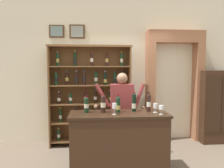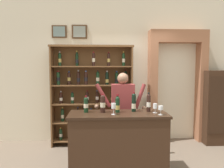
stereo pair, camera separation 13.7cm
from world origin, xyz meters
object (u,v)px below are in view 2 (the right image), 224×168
shopkeeper (123,106)px  wine_glass_center (155,107)px  tasting_counter (118,143)px  tasting_bottle_prosecco (103,103)px  wine_shelf (92,92)px  wine_glass_spare (161,108)px  side_cabinet (220,107)px  wine_glass_right (114,107)px  tasting_bottle_riserva (118,104)px  tasting_bottle_bianco (134,102)px  tasting_bottle_rosso (149,102)px  tasting_bottle_brunello (86,104)px

shopkeeper → wine_glass_center: bearing=-54.1°
tasting_counter → tasting_bottle_prosecco: bearing=164.3°
tasting_counter → wine_shelf: bearing=108.8°
shopkeeper → wine_glass_spare: 0.94m
side_cabinet → wine_glass_right: side_cabinet is taller
side_cabinet → tasting_bottle_riserva: (-2.39, -1.24, 0.30)m
tasting_bottle_riserva → shopkeeper: bearing=76.4°
wine_shelf → wine_glass_center: wine_shelf is taller
tasting_bottle_bianco → tasting_bottle_rosso: bearing=-4.2°
tasting_counter → tasting_bottle_rosso: (0.51, 0.10, 0.64)m
wine_glass_right → tasting_bottle_brunello: bearing=157.3°
wine_shelf → tasting_counter: size_ratio=1.39×
tasting_bottle_rosso → wine_glass_spare: size_ratio=2.27×
tasting_bottle_prosecco → tasting_bottle_bianco: tasting_bottle_bianco is taller
tasting_bottle_prosecco → wine_glass_center: 0.84m
wine_glass_center → tasting_bottle_rosso: bearing=129.2°
tasting_bottle_brunello → tasting_bottle_rosso: size_ratio=0.86×
tasting_bottle_riserva → tasting_bottle_bianco: 0.28m
tasting_bottle_brunello → tasting_bottle_riserva: tasting_bottle_riserva is taller
tasting_bottle_bianco → tasting_bottle_rosso: size_ratio=1.03×
wine_glass_spare → side_cabinet: bearing=39.8°
tasting_bottle_bianco → tasting_counter: bearing=-156.3°
tasting_bottle_riserva → wine_glass_center: bearing=-5.8°
wine_glass_right → wine_glass_center: size_ratio=1.18×
wine_glass_center → wine_shelf: bearing=127.6°
shopkeeper → side_cabinet: bearing=16.5°
wine_shelf → wine_glass_spare: size_ratio=15.52×
tasting_counter → wine_glass_right: size_ratio=8.81×
tasting_bottle_prosecco → wine_glass_spare: (0.89, -0.22, -0.05)m
shopkeeper → tasting_bottle_riserva: bearing=-103.6°
side_cabinet → shopkeeper: bearing=-163.5°
tasting_bottle_prosecco → wine_shelf: bearing=99.7°
shopkeeper → wine_glass_right: 0.77m
wine_glass_right → wine_glass_spare: (0.72, -0.06, -0.03)m
tasting_bottle_brunello → tasting_bottle_prosecco: bearing=-2.7°
wine_shelf → wine_glass_spare: (1.11, -1.53, -0.07)m
side_cabinet → tasting_bottle_prosecco: side_cabinet is taller
wine_shelf → wine_glass_spare: 1.89m
tasting_bottle_brunello → wine_glass_right: tasting_bottle_brunello is taller
wine_glass_right → wine_glass_center: bearing=8.2°
tasting_bottle_bianco → wine_glass_center: 0.35m
tasting_counter → tasting_bottle_bianco: size_ratio=4.79×
wine_glass_center → wine_glass_right: bearing=-171.8°
tasting_bottle_prosecco → side_cabinet: bearing=25.0°
wine_shelf → tasting_bottle_bianco: bearing=-59.7°
tasting_bottle_riserva → wine_glass_spare: size_ratio=2.12×
tasting_bottle_prosecco → wine_glass_right: tasting_bottle_prosecco is taller
tasting_bottle_rosso → wine_glass_right: bearing=-161.3°
side_cabinet → wine_shelf: bearing=178.4°
shopkeeper → tasting_bottle_bianco: bearing=-75.4°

